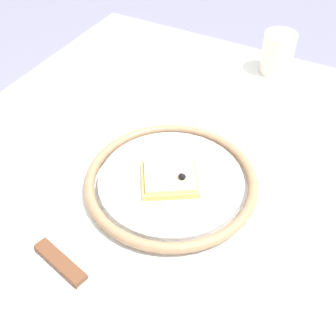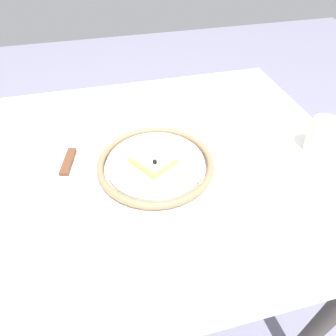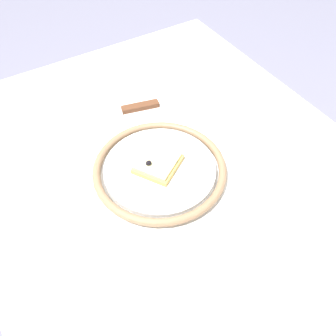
# 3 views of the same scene
# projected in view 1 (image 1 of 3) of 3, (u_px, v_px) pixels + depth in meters

# --- Properties ---
(dining_table) EXTENTS (0.96, 0.78, 0.76)m
(dining_table) POSITION_uv_depth(u_px,v_px,m) (154.00, 222.00, 0.77)
(dining_table) COLOR white
(dining_table) RESTS_ON ground_plane
(plate) EXTENTS (0.27, 0.27, 0.02)m
(plate) POSITION_uv_depth(u_px,v_px,m) (171.00, 182.00, 0.68)
(plate) COLOR white
(plate) RESTS_ON dining_table
(pizza_slice_near) EXTENTS (0.11, 0.11, 0.03)m
(pizza_slice_near) POSITION_uv_depth(u_px,v_px,m) (171.00, 176.00, 0.67)
(pizza_slice_near) COLOR tan
(pizza_slice_near) RESTS_ON plate
(knife) EXTENTS (0.08, 0.24, 0.01)m
(knife) POSITION_uv_depth(u_px,v_px,m) (76.00, 277.00, 0.57)
(knife) COLOR silver
(knife) RESTS_ON dining_table
(fork) EXTENTS (0.05, 0.20, 0.00)m
(fork) POSITION_uv_depth(u_px,v_px,m) (225.00, 115.00, 0.82)
(fork) COLOR silver
(fork) RESTS_ON dining_table
(cup) EXTENTS (0.07, 0.07, 0.09)m
(cup) POSITION_uv_depth(u_px,v_px,m) (278.00, 53.00, 0.90)
(cup) COLOR beige
(cup) RESTS_ON dining_table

